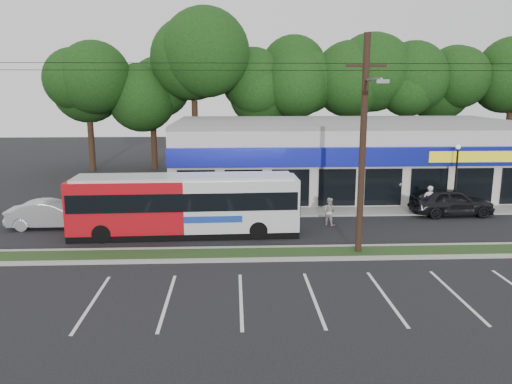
{
  "coord_description": "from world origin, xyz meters",
  "views": [
    {
      "loc": [
        -2.83,
        -21.16,
        7.62
      ],
      "look_at": [
        -1.63,
        5.0,
        2.18
      ],
      "focal_mm": 35.0,
      "sensor_mm": 36.0,
      "label": 1
    }
  ],
  "objects_px": {
    "metrobus": "(185,204)",
    "pedestrian_a": "(429,201)",
    "car_dark": "(451,202)",
    "utility_pole": "(360,139)",
    "lamp_post": "(456,170)",
    "pedestrian_b": "(329,212)",
    "car_silver": "(51,214)"
  },
  "relations": [
    {
      "from": "utility_pole",
      "to": "metrobus",
      "type": "xyz_separation_m",
      "value": [
        -8.22,
        3.57,
        -3.72
      ]
    },
    {
      "from": "lamp_post",
      "to": "pedestrian_b",
      "type": "bearing_deg",
      "value": -161.68
    },
    {
      "from": "car_dark",
      "to": "pedestrian_a",
      "type": "xyz_separation_m",
      "value": [
        -1.47,
        -0.17,
        0.1
      ]
    },
    {
      "from": "utility_pole",
      "to": "metrobus",
      "type": "bearing_deg",
      "value": 156.5
    },
    {
      "from": "car_dark",
      "to": "pedestrian_b",
      "type": "height_order",
      "value": "car_dark"
    },
    {
      "from": "car_silver",
      "to": "lamp_post",
      "type": "bearing_deg",
      "value": -85.8
    },
    {
      "from": "utility_pole",
      "to": "metrobus",
      "type": "distance_m",
      "value": 9.7
    },
    {
      "from": "car_dark",
      "to": "pedestrian_b",
      "type": "bearing_deg",
      "value": 102.02
    },
    {
      "from": "car_silver",
      "to": "pedestrian_a",
      "type": "height_order",
      "value": "pedestrian_a"
    },
    {
      "from": "utility_pole",
      "to": "pedestrian_b",
      "type": "xyz_separation_m",
      "value": [
        -0.29,
        5.07,
        -4.61
      ]
    },
    {
      "from": "lamp_post",
      "to": "car_dark",
      "type": "bearing_deg",
      "value": -122.36
    },
    {
      "from": "metrobus",
      "to": "car_silver",
      "type": "relative_size",
      "value": 2.55
    },
    {
      "from": "utility_pole",
      "to": "car_silver",
      "type": "relative_size",
      "value": 10.7
    },
    {
      "from": "car_silver",
      "to": "pedestrian_b",
      "type": "relative_size",
      "value": 2.91
    },
    {
      "from": "metrobus",
      "to": "pedestrian_a",
      "type": "xyz_separation_m",
      "value": [
        14.39,
        3.29,
        -0.74
      ]
    },
    {
      "from": "car_silver",
      "to": "pedestrian_b",
      "type": "bearing_deg",
      "value": -92.79
    },
    {
      "from": "car_silver",
      "to": "car_dark",
      "type": "bearing_deg",
      "value": -87.71
    },
    {
      "from": "metrobus",
      "to": "pedestrian_a",
      "type": "relative_size",
      "value": 6.32
    },
    {
      "from": "car_silver",
      "to": "utility_pole",
      "type": "bearing_deg",
      "value": -110.46
    },
    {
      "from": "utility_pole",
      "to": "pedestrian_b",
      "type": "bearing_deg",
      "value": 93.27
    },
    {
      "from": "car_silver",
      "to": "pedestrian_b",
      "type": "xyz_separation_m",
      "value": [
        15.54,
        -0.25,
        0.03
      ]
    },
    {
      "from": "car_dark",
      "to": "pedestrian_a",
      "type": "distance_m",
      "value": 1.48
    },
    {
      "from": "utility_pole",
      "to": "pedestrian_a",
      "type": "xyz_separation_m",
      "value": [
        6.17,
        6.86,
        -4.47
      ]
    },
    {
      "from": "pedestrian_b",
      "to": "utility_pole",
      "type": "bearing_deg",
      "value": 126.17
    },
    {
      "from": "car_dark",
      "to": "pedestrian_b",
      "type": "relative_size",
      "value": 3.09
    },
    {
      "from": "utility_pole",
      "to": "lamp_post",
      "type": "bearing_deg",
      "value": 43.95
    },
    {
      "from": "car_dark",
      "to": "pedestrian_a",
      "type": "relative_size",
      "value": 2.63
    },
    {
      "from": "lamp_post",
      "to": "car_dark",
      "type": "relative_size",
      "value": 0.86
    },
    {
      "from": "lamp_post",
      "to": "pedestrian_b",
      "type": "xyz_separation_m",
      "value": [
        -8.46,
        -2.8,
        -1.87
      ]
    },
    {
      "from": "car_dark",
      "to": "car_silver",
      "type": "bearing_deg",
      "value": 92.3
    },
    {
      "from": "car_silver",
      "to": "pedestrian_a",
      "type": "relative_size",
      "value": 2.47
    },
    {
      "from": "lamp_post",
      "to": "pedestrian_a",
      "type": "relative_size",
      "value": 2.25
    }
  ]
}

